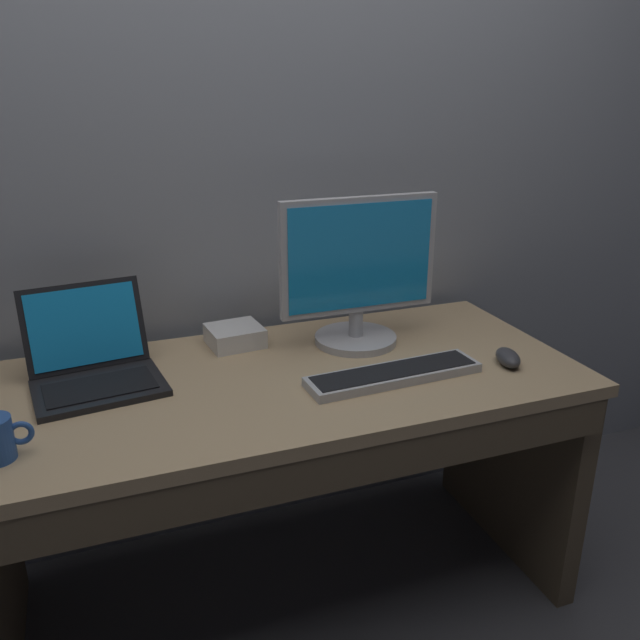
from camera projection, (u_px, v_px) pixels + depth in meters
The scene contains 8 objects.
ground_plane at pixel (286, 594), 1.96m from camera, with size 14.00×14.00×0.00m, color #4C4C51.
back_wall at pixel (232, 105), 1.86m from camera, with size 4.72×0.04×2.79m, color gray.
desk at pixel (284, 451), 1.78m from camera, with size 1.59×0.72×0.73m.
laptop_black at pixel (94, 365), 1.65m from camera, with size 0.34×0.33×0.23m.
external_monitor at pixel (358, 276), 1.84m from camera, with size 0.46×0.24×0.43m.
wired_keyboard at pixel (394, 374), 1.68m from camera, with size 0.48×0.14×0.03m.
computer_mouse at pixel (508, 358), 1.76m from camera, with size 0.06×0.11×0.04m, color #38383D.
external_drive_box at pixel (235, 336), 1.90m from camera, with size 0.15×0.14×0.06m, color silver.
Camera 1 is at (-0.44, -1.49, 1.46)m, focal length 36.46 mm.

